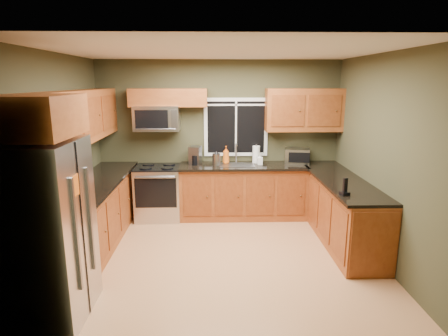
{
  "coord_description": "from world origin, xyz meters",
  "views": [
    {
      "loc": [
        -0.09,
        -4.76,
        2.34
      ],
      "look_at": [
        0.05,
        0.35,
        1.15
      ],
      "focal_mm": 30.0,
      "sensor_mm": 36.0,
      "label": 1
    }
  ],
  "objects_px": {
    "toaster_oven": "(297,156)",
    "kettle": "(216,159)",
    "cordless_phone": "(345,190)",
    "coffee_maker": "(195,156)",
    "range": "(159,192)",
    "microwave": "(157,118)",
    "refrigerator": "(46,232)",
    "soap_bottle_b": "(260,159)",
    "paper_towel_roll": "(256,154)",
    "soap_bottle_a": "(226,155)"
  },
  "relations": [
    {
      "from": "toaster_oven",
      "to": "kettle",
      "type": "distance_m",
      "value": 1.42
    },
    {
      "from": "cordless_phone",
      "to": "coffee_maker",
      "type": "bearing_deg",
      "value": 136.22
    },
    {
      "from": "range",
      "to": "microwave",
      "type": "bearing_deg",
      "value": 90.02
    },
    {
      "from": "range",
      "to": "toaster_oven",
      "type": "relative_size",
      "value": 2.01
    },
    {
      "from": "refrigerator",
      "to": "soap_bottle_b",
      "type": "xyz_separation_m",
      "value": [
        2.44,
        2.8,
        0.13
      ]
    },
    {
      "from": "range",
      "to": "kettle",
      "type": "relative_size",
      "value": 3.79
    },
    {
      "from": "soap_bottle_b",
      "to": "cordless_phone",
      "type": "relative_size",
      "value": 0.85
    },
    {
      "from": "microwave",
      "to": "coffee_maker",
      "type": "bearing_deg",
      "value": -2.28
    },
    {
      "from": "microwave",
      "to": "soap_bottle_b",
      "type": "bearing_deg",
      "value": -3.46
    },
    {
      "from": "microwave",
      "to": "cordless_phone",
      "type": "height_order",
      "value": "microwave"
    },
    {
      "from": "cordless_phone",
      "to": "soap_bottle_b",
      "type": "bearing_deg",
      "value": 115.28
    },
    {
      "from": "coffee_maker",
      "to": "soap_bottle_b",
      "type": "height_order",
      "value": "coffee_maker"
    },
    {
      "from": "refrigerator",
      "to": "microwave",
      "type": "xyz_separation_m",
      "value": [
        0.69,
        2.91,
        0.83
      ]
    },
    {
      "from": "microwave",
      "to": "toaster_oven",
      "type": "xyz_separation_m",
      "value": [
        2.41,
        -0.01,
        -0.66
      ]
    },
    {
      "from": "range",
      "to": "soap_bottle_b",
      "type": "height_order",
      "value": "soap_bottle_b"
    },
    {
      "from": "microwave",
      "to": "soap_bottle_b",
      "type": "distance_m",
      "value": 1.89
    },
    {
      "from": "kettle",
      "to": "paper_towel_roll",
      "type": "xyz_separation_m",
      "value": [
        0.7,
        0.19,
        0.04
      ]
    },
    {
      "from": "paper_towel_roll",
      "to": "soap_bottle_b",
      "type": "relative_size",
      "value": 1.74
    },
    {
      "from": "soap_bottle_b",
      "to": "kettle",
      "type": "bearing_deg",
      "value": -176.39
    },
    {
      "from": "microwave",
      "to": "kettle",
      "type": "distance_m",
      "value": 1.22
    },
    {
      "from": "toaster_oven",
      "to": "kettle",
      "type": "relative_size",
      "value": 1.89
    },
    {
      "from": "paper_towel_roll",
      "to": "toaster_oven",
      "type": "bearing_deg",
      "value": -3.99
    },
    {
      "from": "paper_towel_roll",
      "to": "coffee_maker",
      "type": "bearing_deg",
      "value": -176.38
    },
    {
      "from": "microwave",
      "to": "kettle",
      "type": "height_order",
      "value": "microwave"
    },
    {
      "from": "kettle",
      "to": "cordless_phone",
      "type": "bearing_deg",
      "value": -47.61
    },
    {
      "from": "paper_towel_roll",
      "to": "cordless_phone",
      "type": "relative_size",
      "value": 1.47
    },
    {
      "from": "soap_bottle_b",
      "to": "toaster_oven",
      "type": "bearing_deg",
      "value": 8.43
    },
    {
      "from": "soap_bottle_a",
      "to": "toaster_oven",
      "type": "bearing_deg",
      "value": -0.61
    },
    {
      "from": "paper_towel_roll",
      "to": "cordless_phone",
      "type": "distance_m",
      "value": 2.15
    },
    {
      "from": "paper_towel_roll",
      "to": "cordless_phone",
      "type": "xyz_separation_m",
      "value": [
        0.9,
        -1.95,
        -0.08
      ]
    },
    {
      "from": "microwave",
      "to": "toaster_oven",
      "type": "relative_size",
      "value": 1.63
    },
    {
      "from": "range",
      "to": "microwave",
      "type": "xyz_separation_m",
      "value": [
        -0.0,
        0.14,
        1.26
      ]
    },
    {
      "from": "paper_towel_roll",
      "to": "soap_bottle_a",
      "type": "bearing_deg",
      "value": -176.09
    },
    {
      "from": "coffee_maker",
      "to": "microwave",
      "type": "bearing_deg",
      "value": 177.72
    },
    {
      "from": "kettle",
      "to": "paper_towel_roll",
      "type": "bearing_deg",
      "value": 15.55
    },
    {
      "from": "coffee_maker",
      "to": "paper_towel_roll",
      "type": "height_order",
      "value": "paper_towel_roll"
    },
    {
      "from": "refrigerator",
      "to": "toaster_oven",
      "type": "xyz_separation_m",
      "value": [
        3.1,
        2.9,
        0.17
      ]
    },
    {
      "from": "microwave",
      "to": "paper_towel_roll",
      "type": "bearing_deg",
      "value": 1.41
    },
    {
      "from": "range",
      "to": "soap_bottle_a",
      "type": "relative_size",
      "value": 3.09
    },
    {
      "from": "coffee_maker",
      "to": "refrigerator",
      "type": "bearing_deg",
      "value": -114.74
    },
    {
      "from": "kettle",
      "to": "range",
      "type": "bearing_deg",
      "value": 179.03
    },
    {
      "from": "toaster_oven",
      "to": "paper_towel_roll",
      "type": "bearing_deg",
      "value": 176.01
    },
    {
      "from": "refrigerator",
      "to": "soap_bottle_b",
      "type": "distance_m",
      "value": 3.72
    },
    {
      "from": "microwave",
      "to": "soap_bottle_a",
      "type": "distance_m",
      "value": 1.33
    },
    {
      "from": "kettle",
      "to": "soap_bottle_b",
      "type": "bearing_deg",
      "value": 3.61
    },
    {
      "from": "toaster_oven",
      "to": "range",
      "type": "bearing_deg",
      "value": -176.95
    },
    {
      "from": "microwave",
      "to": "coffee_maker",
      "type": "height_order",
      "value": "microwave"
    },
    {
      "from": "coffee_maker",
      "to": "soap_bottle_a",
      "type": "relative_size",
      "value": 1.01
    },
    {
      "from": "microwave",
      "to": "cordless_phone",
      "type": "bearing_deg",
      "value": -36.24
    },
    {
      "from": "coffee_maker",
      "to": "soap_bottle_b",
      "type": "xyz_separation_m",
      "value": [
        1.11,
        -0.08,
        -0.05
      ]
    }
  ]
}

